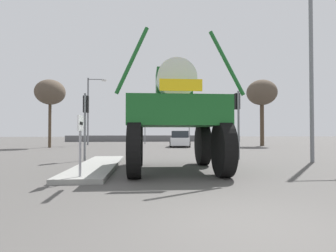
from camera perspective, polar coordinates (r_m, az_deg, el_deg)
The scene contains 14 objects.
ground_plane at distance 22.20m, azimuth -1.18°, elevation -4.91°, with size 120.00×120.00×0.00m, color #4C4947.
median_island at distance 11.23m, azimuth -14.48°, elevation -8.08°, with size 1.48×7.03×0.15m, color gray.
lane_arrow_sign at distance 8.18m, azimuth -17.88°, elevation -1.70°, with size 0.07×0.60×1.74m.
oversize_sprayer at distance 10.07m, azimuth 1.33°, elevation 2.17°, with size 4.04×4.97×4.63m.
sedan_ahead at distance 26.17m, azimuth 2.55°, elevation -2.79°, with size 2.30×4.29×1.52m.
traffic_signal_near_left at distance 14.26m, azimuth -16.86°, elevation 2.86°, with size 0.24×0.54×3.33m.
traffic_signal_near_right at distance 14.77m, azimuth 14.33°, elevation 3.34°, with size 0.24×0.54×3.55m.
traffic_signal_far_left at distance 31.91m, azimuth -4.84°, elevation 1.33°, with size 0.24×0.55×3.91m.
traffic_signal_far_right at distance 32.33m, azimuth 4.42°, elevation 1.35°, with size 0.24×0.55×3.95m.
streetlight_near_right at distance 14.89m, azimuth 28.31°, elevation 11.29°, with size 2.04×0.24×8.29m.
streetlight_far_left at distance 30.64m, azimuth -16.09°, elevation 3.81°, with size 2.05×0.24×7.27m.
bare_tree_left at distance 27.07m, azimuth -23.46°, elevation 6.43°, with size 2.67×2.67×6.17m.
bare_tree_right at distance 29.53m, azimuth 19.04°, elevation 6.49°, with size 3.04×3.04×6.74m.
roadside_barrier at distance 40.02m, azimuth -2.80°, elevation -2.63°, with size 25.64×0.24×0.90m, color #59595B.
Camera 1 is at (-1.40, -4.11, 1.42)m, focal length 29.11 mm.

